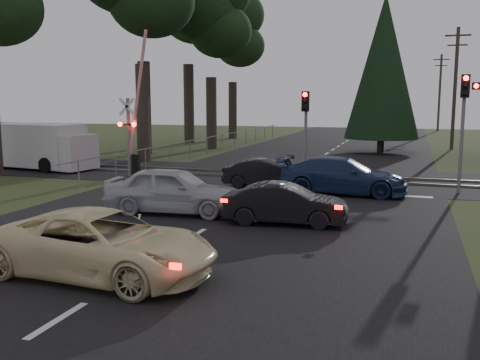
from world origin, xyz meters
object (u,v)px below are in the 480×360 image
at_px(cream_coupe, 101,244).
at_px(traffic_signal_right, 465,110).
at_px(crossing_signal, 133,135).
at_px(dark_car_far, 267,174).
at_px(traffic_signal_center, 305,120).
at_px(blue_sedan, 342,176).
at_px(utility_pole_far, 440,91).
at_px(utility_pole_mid, 455,86).
at_px(white_van, 42,146).
at_px(silver_car, 173,190).
at_px(dark_hatchback, 285,204).

bearing_deg(cream_coupe, traffic_signal_right, -27.61).
distance_m(crossing_signal, dark_car_far, 7.34).
bearing_deg(cream_coupe, traffic_signal_center, -2.23).
bearing_deg(crossing_signal, dark_car_far, -10.31).
xyz_separation_m(traffic_signal_right, dark_car_far, (-7.75, -0.97, -2.71)).
bearing_deg(blue_sedan, utility_pole_far, -5.43).
bearing_deg(blue_sedan, dark_car_far, 82.69).
height_order(traffic_signal_right, blue_sedan, traffic_signal_right).
height_order(utility_pole_mid, white_van, utility_pole_mid).
bearing_deg(blue_sedan, utility_pole_mid, -12.73).
xyz_separation_m(cream_coupe, white_van, (-12.83, 14.54, 0.53)).
bearing_deg(silver_car, cream_coupe, -173.72).
distance_m(traffic_signal_right, silver_car, 11.89).
distance_m(dark_hatchback, dark_car_far, 6.73).
relative_size(utility_pole_mid, white_van, 1.39).
xyz_separation_m(utility_pole_far, cream_coupe, (-9.05, -58.73, -4.03)).
height_order(traffic_signal_center, dark_car_far, traffic_signal_center).
distance_m(traffic_signal_center, utility_pole_mid, 20.82).
bearing_deg(dark_hatchback, silver_car, 79.00).
distance_m(cream_coupe, silver_car, 6.44).
xyz_separation_m(traffic_signal_center, utility_pole_mid, (7.50, 19.32, 1.92)).
xyz_separation_m(traffic_signal_right, utility_pole_far, (0.95, 45.53, 1.41)).
relative_size(utility_pole_mid, dark_car_far, 2.45).
height_order(utility_pole_mid, dark_hatchback, utility_pole_mid).
bearing_deg(cream_coupe, dark_hatchback, -20.11).
height_order(utility_pole_far, dark_hatchback, utility_pole_far).
height_order(blue_sedan, white_van, white_van).
height_order(dark_hatchback, dark_car_far, dark_hatchback).
bearing_deg(dark_hatchback, white_van, 55.89).
bearing_deg(white_van, traffic_signal_center, 7.55).
bearing_deg(utility_pole_far, white_van, -116.35).
bearing_deg(silver_car, crossing_signal, 32.24).
distance_m(traffic_signal_center, silver_car, 8.80).
distance_m(utility_pole_mid, blue_sedan, 23.00).
xyz_separation_m(dark_hatchback, dark_car_far, (-2.28, 6.33, -0.01)).
height_order(traffic_signal_center, utility_pole_mid, utility_pole_mid).
distance_m(crossing_signal, cream_coupe, 15.15).
relative_size(blue_sedan, dark_car_far, 1.37).
xyz_separation_m(dark_hatchback, silver_car, (-3.89, 0.42, 0.16)).
relative_size(dark_car_far, white_van, 0.57).
relative_size(crossing_signal, silver_car, 1.54).
distance_m(utility_pole_far, blue_sedan, 47.47).
relative_size(dark_hatchback, silver_car, 0.83).
distance_m(crossing_signal, white_van, 6.25).
bearing_deg(blue_sedan, traffic_signal_center, 38.76).
xyz_separation_m(cream_coupe, dark_hatchback, (2.63, 5.90, -0.09)).
distance_m(dark_car_far, white_van, 13.40).
distance_m(utility_pole_far, silver_car, 53.56).
relative_size(dark_hatchback, blue_sedan, 0.74).
bearing_deg(traffic_signal_right, dark_car_far, -172.83).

